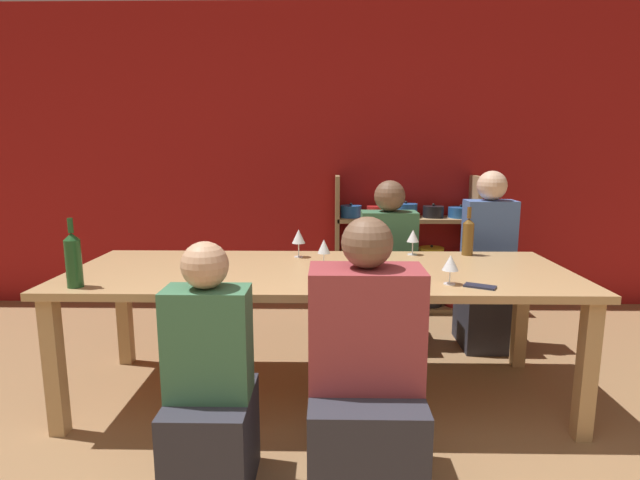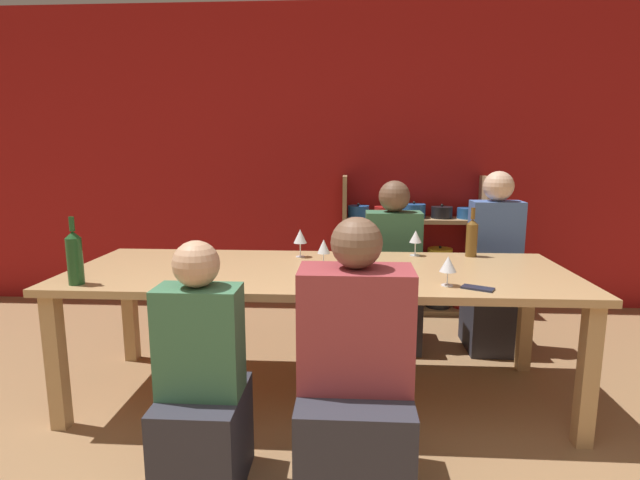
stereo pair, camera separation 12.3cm
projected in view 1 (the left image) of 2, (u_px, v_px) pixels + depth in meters
wall_back_red at (338, 159)px, 4.53m from camera, size 8.80×0.06×2.70m
shelf_unit at (405, 255)px, 4.48m from camera, size 1.25×0.30×1.21m
dining_table at (320, 282)px, 2.84m from camera, size 2.81×1.03×0.77m
wine_bottle_green at (468, 236)px, 3.19m from camera, size 0.07×0.07×0.31m
wine_bottle_dark at (73, 259)px, 2.44m from camera, size 0.08×0.08×0.34m
wine_glass_red_a at (413, 237)px, 3.19m from camera, size 0.08×0.08×0.16m
wine_glass_red_b at (450, 264)px, 2.49m from camera, size 0.08×0.08×0.15m
wine_glass_red_c at (203, 266)px, 2.40m from camera, size 0.07×0.07×0.17m
wine_glass_empty_a at (324, 247)px, 2.88m from camera, size 0.07×0.07×0.16m
wine_glass_white_a at (299, 237)px, 3.12m from camera, size 0.08×0.08×0.18m
wine_glass_white_b at (360, 259)px, 2.48m from camera, size 0.08×0.08×0.18m
cell_phone at (480, 286)px, 2.45m from camera, size 0.17×0.13×0.01m
person_near_a at (211, 401)px, 2.08m from camera, size 0.34×0.43×1.08m
person_far_a at (387, 285)px, 3.68m from camera, size 0.40×0.50×1.22m
person_near_b at (364, 400)px, 2.04m from camera, size 0.45×0.56×1.18m
person_far_b at (486, 281)px, 3.63m from camera, size 0.35×0.44×1.29m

